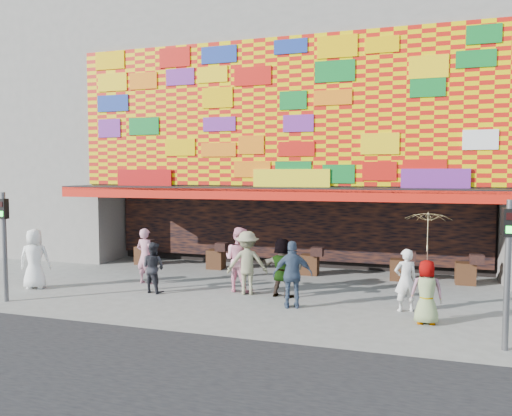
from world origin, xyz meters
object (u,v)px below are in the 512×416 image
at_px(ped_b, 145,256).
at_px(ped_g, 427,292).
at_px(parasol, 428,232).
at_px(ped_d, 247,263).
at_px(ped_c, 153,267).
at_px(ped_a, 35,259).
at_px(signal_left, 4,234).
at_px(ped_f, 282,267).
at_px(ped_i, 239,259).
at_px(signal_right, 508,257).
at_px(ped_h, 406,280).
at_px(ped_e, 293,275).

height_order(ped_b, ped_g, ped_b).
xyz_separation_m(ped_b, parasol, (8.44, -1.80, 1.28)).
bearing_deg(ped_d, ped_c, -4.19).
bearing_deg(ped_a, signal_left, 80.07).
distance_m(ped_c, ped_f, 3.82).
bearing_deg(ped_i, signal_left, 41.31).
xyz_separation_m(signal_right, ped_i, (-6.71, 3.05, -0.90)).
relative_size(signal_left, signal_right, 1.00).
relative_size(ped_h, parasol, 0.85).
bearing_deg(ped_b, signal_left, 60.02).
distance_m(ped_b, ped_g, 8.63).
distance_m(signal_right, ped_c, 9.39).
distance_m(ped_d, ped_i, 0.42).
bearing_deg(ped_g, ped_c, -12.97).
xyz_separation_m(ped_d, ped_h, (4.42, -0.50, -0.12)).
bearing_deg(ped_i, parasol, 175.07).
height_order(signal_left, ped_c, signal_left).
bearing_deg(ped_f, ped_d, 14.95).
bearing_deg(ped_f, ped_i, 5.20).
distance_m(ped_c, ped_i, 2.54).
xyz_separation_m(signal_right, ped_c, (-9.07, 2.16, -1.11)).
bearing_deg(ped_b, parasol, 176.49).
distance_m(ped_c, ped_h, 7.12).
bearing_deg(signal_left, ped_i, 28.20).
bearing_deg(signal_right, ped_c, 166.59).
xyz_separation_m(ped_b, ped_i, (3.20, -0.09, 0.07)).
relative_size(ped_b, ped_g, 1.18).
distance_m(ped_c, ped_g, 7.65).
xyz_separation_m(ped_a, ped_f, (7.45, 1.30, -0.07)).
bearing_deg(ped_b, ped_h, -177.42).
distance_m(signal_left, ped_i, 6.52).
bearing_deg(ped_i, ped_c, 33.72).
xyz_separation_m(ped_a, ped_g, (11.30, -0.16, -0.16)).
height_order(ped_b, ped_i, ped_i).
height_order(ped_c, ped_e, ped_e).
bearing_deg(ped_b, ped_d, -176.81).
xyz_separation_m(ped_b, ped_e, (5.15, -1.38, -0.01)).
bearing_deg(ped_h, parasol, 95.29).
xyz_separation_m(signal_right, parasol, (-1.46, 1.34, 0.31)).
distance_m(signal_left, ped_d, 6.72).
bearing_deg(ped_f, ped_g, 174.37).
distance_m(ped_a, ped_c, 3.75).
bearing_deg(ped_i, ped_b, 11.55).
relative_size(signal_left, ped_b, 1.69).
bearing_deg(signal_right, ped_b, 162.41).
bearing_deg(ped_d, ped_e, 129.14).
distance_m(ped_e, ped_i, 2.34).
xyz_separation_m(ped_a, ped_b, (2.86, 1.63, -0.03)).
relative_size(ped_e, parasol, 0.93).
bearing_deg(ped_i, signal_right, 168.65).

